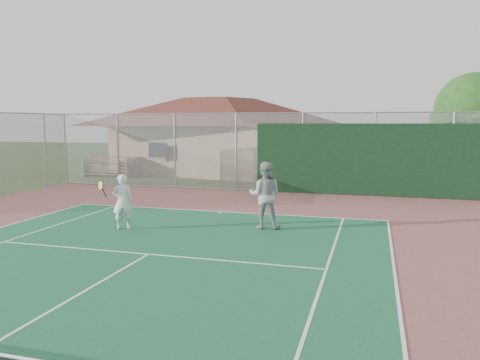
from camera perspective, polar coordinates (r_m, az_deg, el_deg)
name	(u,v)px	position (r m, az deg, el deg)	size (l,w,h in m)	color
back_fence	(305,155)	(20.46, 7.90, 2.98)	(20.08, 0.11, 3.53)	gray
clubhouse	(220,127)	(29.59, -2.46, 6.42)	(14.35, 11.23, 5.49)	tan
bleachers	(112,166)	(28.33, -15.37, 1.68)	(2.99, 1.85, 1.10)	#B03728
tree	(475,113)	(22.73, 26.77, 7.32)	(3.82, 3.62, 5.33)	#322312
player_white_front	(122,202)	(13.86, -14.17, -2.62)	(1.03, 0.72, 1.64)	white
player_grey_back	(265,196)	(13.56, 3.06, -1.94)	(1.01, 0.82, 1.94)	#989B9D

